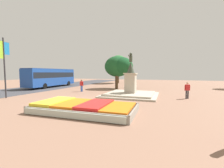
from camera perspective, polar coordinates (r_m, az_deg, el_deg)
ground_plane at (r=14.14m, az=-15.48°, el=-6.42°), size 89.40×89.40×0.00m
flower_planter at (r=10.28m, az=-10.93°, el=-8.74°), size 6.92×3.72×0.64m
statue_monument at (r=17.06m, az=7.06°, el=-2.21°), size 5.93×5.93×4.82m
banner_pole at (r=18.72m, az=-35.76°, el=6.03°), size 0.14×1.21×6.09m
city_bus at (r=29.19m, az=-22.12°, el=2.63°), size 2.78×10.72×3.28m
pedestrian_near_planter at (r=21.01m, az=-11.52°, el=-0.25°), size 0.57×0.24×1.65m
pedestrian_crossing_plaza at (r=16.71m, az=26.76°, el=-1.75°), size 0.53×0.35×1.67m
park_tree_behind_statue at (r=24.65m, az=2.67°, el=6.69°), size 4.65×3.97×5.30m
park_tree_far_right at (r=37.25m, az=2.20°, el=7.79°), size 4.51×5.62×6.90m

